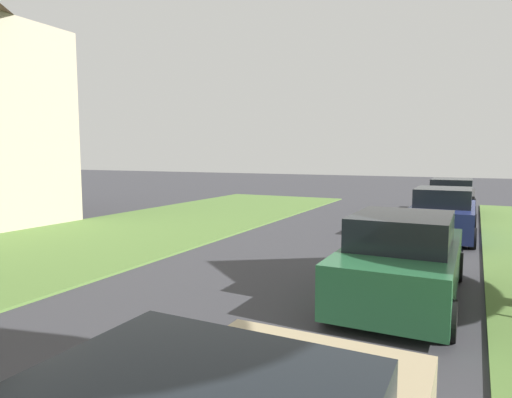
# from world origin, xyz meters

# --- Properties ---
(parked_sedan_green) EXTENTS (1.95, 4.41, 1.57)m
(parked_sedan_green) POSITION_xyz_m (2.23, 12.97, 0.72)
(parked_sedan_green) COLOR #28663D
(parked_sedan_green) RESTS_ON ground
(parked_sedan_navy) EXTENTS (1.95, 4.41, 1.57)m
(parked_sedan_navy) POSITION_xyz_m (2.47, 19.89, 0.72)
(parked_sedan_navy) COLOR navy
(parked_sedan_navy) RESTS_ON ground
(parked_sedan_black) EXTENTS (1.95, 4.41, 1.57)m
(parked_sedan_black) POSITION_xyz_m (2.44, 25.72, 0.72)
(parked_sedan_black) COLOR black
(parked_sedan_black) RESTS_ON ground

